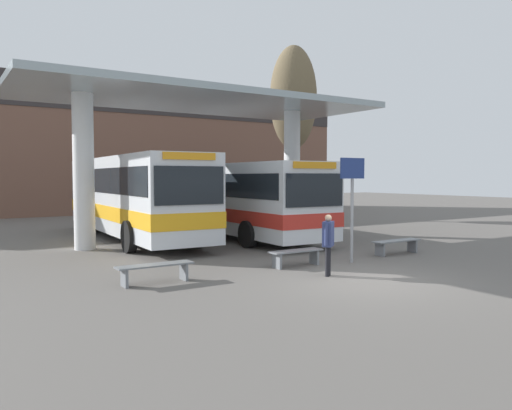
{
  "coord_description": "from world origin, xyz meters",
  "views": [
    {
      "loc": [
        -8.74,
        -8.7,
        2.51
      ],
      "look_at": [
        0.0,
        4.92,
        1.6
      ],
      "focal_mm": 35.0,
      "sensor_mm": 36.0,
      "label": 1
    }
  ],
  "objects_px": {
    "pedestrian_waiting": "(328,239)",
    "info_sign_platform": "(352,188)",
    "waiting_bench_mid_platform": "(296,254)",
    "waiting_bench_far_platform": "(397,244)",
    "waiting_bench_near_pillar": "(155,269)",
    "transit_bus_left_bay": "(132,194)",
    "parked_car_street": "(220,198)",
    "poplar_tree_behind_left": "(293,98)",
    "transit_bus_center_bay": "(231,196)"
  },
  "relations": [
    {
      "from": "waiting_bench_mid_platform",
      "to": "pedestrian_waiting",
      "type": "xyz_separation_m",
      "value": [
        -0.14,
        -1.52,
        0.62
      ]
    },
    {
      "from": "transit_bus_left_bay",
      "to": "waiting_bench_near_pillar",
      "type": "xyz_separation_m",
      "value": [
        -2.37,
        -8.55,
        -1.49
      ]
    },
    {
      "from": "waiting_bench_far_platform",
      "to": "parked_car_street",
      "type": "xyz_separation_m",
      "value": [
        3.79,
        18.96,
        0.69
      ]
    },
    {
      "from": "transit_bus_center_bay",
      "to": "waiting_bench_far_platform",
      "type": "xyz_separation_m",
      "value": [
        1.94,
        -7.48,
        -1.35
      ]
    },
    {
      "from": "info_sign_platform",
      "to": "transit_bus_center_bay",
      "type": "bearing_deg",
      "value": 87.13
    },
    {
      "from": "waiting_bench_mid_platform",
      "to": "poplar_tree_behind_left",
      "type": "bearing_deg",
      "value": 53.42
    },
    {
      "from": "transit_bus_center_bay",
      "to": "waiting_bench_near_pillar",
      "type": "distance_m",
      "value": 9.89
    },
    {
      "from": "transit_bus_left_bay",
      "to": "poplar_tree_behind_left",
      "type": "xyz_separation_m",
      "value": [
        11.42,
        4.43,
        5.35
      ]
    },
    {
      "from": "waiting_bench_far_platform",
      "to": "transit_bus_left_bay",
      "type": "bearing_deg",
      "value": 124.57
    },
    {
      "from": "waiting_bench_near_pillar",
      "to": "poplar_tree_behind_left",
      "type": "relative_size",
      "value": 0.18
    },
    {
      "from": "pedestrian_waiting",
      "to": "info_sign_platform",
      "type": "bearing_deg",
      "value": -5.68
    },
    {
      "from": "transit_bus_left_bay",
      "to": "waiting_bench_mid_platform",
      "type": "distance_m",
      "value": 8.86
    },
    {
      "from": "transit_bus_center_bay",
      "to": "waiting_bench_far_platform",
      "type": "bearing_deg",
      "value": 106.45
    },
    {
      "from": "waiting_bench_near_pillar",
      "to": "waiting_bench_mid_platform",
      "type": "bearing_deg",
      "value": 0.0
    },
    {
      "from": "info_sign_platform",
      "to": "pedestrian_waiting",
      "type": "xyz_separation_m",
      "value": [
        -1.91,
        -1.16,
        -1.23
      ]
    },
    {
      "from": "transit_bus_left_bay",
      "to": "pedestrian_waiting",
      "type": "xyz_separation_m",
      "value": [
        1.65,
        -10.07,
        -0.88
      ]
    },
    {
      "from": "transit_bus_left_bay",
      "to": "parked_car_street",
      "type": "distance_m",
      "value": 14.23
    },
    {
      "from": "waiting_bench_far_platform",
      "to": "parked_car_street",
      "type": "height_order",
      "value": "parked_car_street"
    },
    {
      "from": "waiting_bench_mid_platform",
      "to": "info_sign_platform",
      "type": "distance_m",
      "value": 2.58
    },
    {
      "from": "poplar_tree_behind_left",
      "to": "parked_car_street",
      "type": "xyz_separation_m",
      "value": [
        -1.74,
        5.98,
        -6.14
      ]
    },
    {
      "from": "parked_car_street",
      "to": "transit_bus_left_bay",
      "type": "bearing_deg",
      "value": -130.28
    },
    {
      "from": "waiting_bench_far_platform",
      "to": "transit_bus_center_bay",
      "type": "bearing_deg",
      "value": 104.5
    },
    {
      "from": "waiting_bench_far_platform",
      "to": "waiting_bench_near_pillar",
      "type": "bearing_deg",
      "value": -180.0
    },
    {
      "from": "waiting_bench_far_platform",
      "to": "info_sign_platform",
      "type": "relative_size",
      "value": 0.62
    },
    {
      "from": "parked_car_street",
      "to": "info_sign_platform",
      "type": "bearing_deg",
      "value": -104.93
    },
    {
      "from": "waiting_bench_mid_platform",
      "to": "transit_bus_center_bay",
      "type": "bearing_deg",
      "value": 73.88
    },
    {
      "from": "transit_bus_center_bay",
      "to": "waiting_bench_far_platform",
      "type": "height_order",
      "value": "transit_bus_center_bay"
    },
    {
      "from": "info_sign_platform",
      "to": "pedestrian_waiting",
      "type": "relative_size",
      "value": 1.96
    },
    {
      "from": "waiting_bench_mid_platform",
      "to": "waiting_bench_far_platform",
      "type": "distance_m",
      "value": 4.1
    },
    {
      "from": "transit_bus_left_bay",
      "to": "pedestrian_waiting",
      "type": "bearing_deg",
      "value": 101.27
    },
    {
      "from": "poplar_tree_behind_left",
      "to": "waiting_bench_far_platform",
      "type": "bearing_deg",
      "value": -113.09
    },
    {
      "from": "waiting_bench_mid_platform",
      "to": "poplar_tree_behind_left",
      "type": "distance_m",
      "value": 17.55
    },
    {
      "from": "waiting_bench_far_platform",
      "to": "pedestrian_waiting",
      "type": "bearing_deg",
      "value": -160.26
    },
    {
      "from": "waiting_bench_near_pillar",
      "to": "info_sign_platform",
      "type": "height_order",
      "value": "info_sign_platform"
    },
    {
      "from": "waiting_bench_mid_platform",
      "to": "info_sign_platform",
      "type": "height_order",
      "value": "info_sign_platform"
    },
    {
      "from": "waiting_bench_near_pillar",
      "to": "waiting_bench_far_platform",
      "type": "bearing_deg",
      "value": 0.0
    },
    {
      "from": "transit_bus_left_bay",
      "to": "waiting_bench_near_pillar",
      "type": "relative_size",
      "value": 6.45
    },
    {
      "from": "info_sign_platform",
      "to": "poplar_tree_behind_left",
      "type": "relative_size",
      "value": 0.3
    },
    {
      "from": "info_sign_platform",
      "to": "poplar_tree_behind_left",
      "type": "distance_m",
      "value": 16.27
    },
    {
      "from": "waiting_bench_near_pillar",
      "to": "poplar_tree_behind_left",
      "type": "height_order",
      "value": "poplar_tree_behind_left"
    },
    {
      "from": "waiting_bench_near_pillar",
      "to": "pedestrian_waiting",
      "type": "height_order",
      "value": "pedestrian_waiting"
    },
    {
      "from": "poplar_tree_behind_left",
      "to": "info_sign_platform",
      "type": "bearing_deg",
      "value": -120.51
    },
    {
      "from": "transit_bus_center_bay",
      "to": "waiting_bench_mid_platform",
      "type": "height_order",
      "value": "transit_bus_center_bay"
    },
    {
      "from": "waiting_bench_mid_platform",
      "to": "waiting_bench_far_platform",
      "type": "xyz_separation_m",
      "value": [
        4.1,
        0.0,
        0.01
      ]
    },
    {
      "from": "waiting_bench_far_platform",
      "to": "parked_car_street",
      "type": "bearing_deg",
      "value": 78.71
    },
    {
      "from": "pedestrian_waiting",
      "to": "poplar_tree_behind_left",
      "type": "xyz_separation_m",
      "value": [
        9.77,
        14.49,
        6.23
      ]
    },
    {
      "from": "waiting_bench_far_platform",
      "to": "info_sign_platform",
      "type": "xyz_separation_m",
      "value": [
        -2.33,
        -0.36,
        1.83
      ]
    },
    {
      "from": "transit_bus_left_bay",
      "to": "parked_car_street",
      "type": "relative_size",
      "value": 2.59
    },
    {
      "from": "waiting_bench_near_pillar",
      "to": "info_sign_platform",
      "type": "bearing_deg",
      "value": -3.49
    },
    {
      "from": "poplar_tree_behind_left",
      "to": "waiting_bench_mid_platform",
      "type": "bearing_deg",
      "value": -126.58
    }
  ]
}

